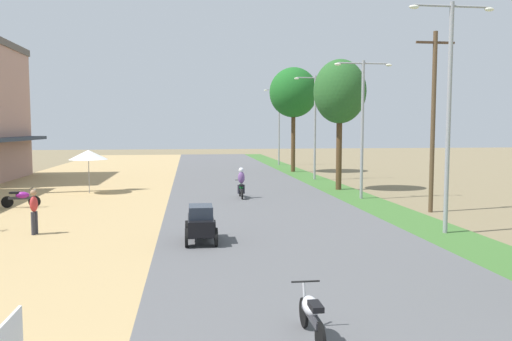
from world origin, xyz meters
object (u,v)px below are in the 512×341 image
Objects in this scene: streetlamp_mid at (362,119)px; car_hatchback_black at (201,222)px; motorbike_ahead_second at (311,313)px; streetlamp_near at (449,102)px; utility_pole_near at (433,119)px; median_tree_third at (293,93)px; motorbike_ahead_third at (241,184)px; median_tree_second at (340,92)px; streetlamp_farthest at (279,121)px; streetlamp_far at (315,120)px; vendor_umbrella at (88,155)px; pedestrian_on_shoulder at (34,209)px; parked_motorbike_sixth at (21,197)px.

streetlamp_mid reaches higher than car_hatchback_black.
streetlamp_mid reaches higher than motorbike_ahead_second.
car_hatchback_black is (-8.84, -0.43, -4.02)m from streetlamp_near.
streetlamp_near reaches higher than utility_pole_near.
median_tree_third reaches higher than motorbike_ahead_third.
streetlamp_mid is 4.75m from utility_pole_near.
streetlamp_near is (0.05, -13.17, -1.26)m from median_tree_second.
streetlamp_farthest is 0.96× the size of utility_pole_near.
streetlamp_near reaches higher than streetlamp_far.
vendor_umbrella is 0.28× the size of median_tree_third.
pedestrian_on_shoulder is 0.20× the size of utility_pole_near.
median_tree_third reaches higher than streetlamp_near.
streetlamp_farthest is (14.99, 21.23, 2.26)m from vendor_umbrella.
streetlamp_near is at bearing 2.76° from car_hatchback_black.
motorbike_ahead_third is (-6.43, -9.43, -3.59)m from streetlamp_far.
car_hatchback_black is (8.33, -8.62, 0.19)m from parked_motorbike_sixth.
pedestrian_on_shoulder is at bearing -114.10° from streetlamp_farthest.
vendor_umbrella is 0.31× the size of utility_pole_near.
parked_motorbike_sixth is 20.90m from streetlamp_far.
pedestrian_on_shoulder is at bearing -169.43° from utility_pole_near.
streetlamp_near is 12.53m from motorbike_ahead_third.
streetlamp_farthest reaches higher than streetlamp_mid.
streetlamp_far is 11.96m from motorbike_ahead_third.
streetlamp_mid is 3.67× the size of car_hatchback_black.
car_hatchback_black is (-10.63, -5.16, -3.53)m from utility_pole_near.
streetlamp_farthest is 29.86m from utility_pole_near.
streetlamp_mid is at bearing -90.00° from streetlamp_far.
median_tree_third is at bearing 46.72° from parked_motorbike_sixth.
streetlamp_far is 22.07m from car_hatchback_black.
streetlamp_near is 1.00× the size of utility_pole_near.
streetlamp_near is 1.08× the size of streetlamp_far.
vendor_umbrella is 1.40× the size of motorbike_ahead_third.
car_hatchback_black is 1.11× the size of motorbike_ahead_third.
streetlamp_mid is at bearing 68.22° from motorbike_ahead_second.
pedestrian_on_shoulder is 16.84m from streetlamp_mid.
streetlamp_mid reaches higher than parked_motorbike_sixth.
median_tree_second is 21.41m from streetlamp_farthest.
pedestrian_on_shoulder is 12.77m from motorbike_ahead_second.
median_tree_second is 13.04m from median_tree_third.
pedestrian_on_shoulder is 15.28m from streetlamp_near.
motorbike_ahead_second is (-8.86, -13.30, -3.70)m from utility_pole_near.
median_tree_second is 13.23m from streetlamp_near.
streetlamp_mid reaches higher than pedestrian_on_shoulder.
median_tree_third is at bearing 90.80° from median_tree_second.
median_tree_third is at bearing 69.02° from motorbike_ahead_third.
median_tree_third reaches higher than vendor_umbrella.
median_tree_second reaches higher than motorbike_ahead_second.
median_tree_third is 18.32m from motorbike_ahead_third.
utility_pole_near is at bearing -77.73° from median_tree_second.
streetlamp_far is 0.93× the size of utility_pole_near.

